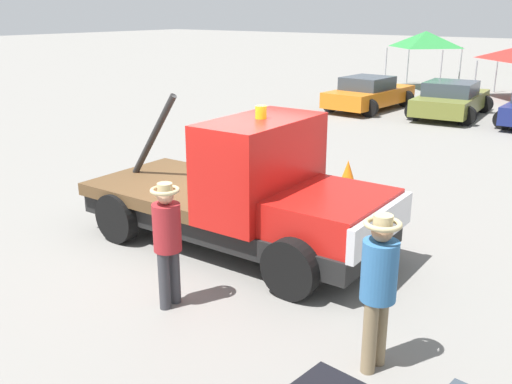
{
  "coord_description": "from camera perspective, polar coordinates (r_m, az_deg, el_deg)",
  "views": [
    {
      "loc": [
        5.84,
        -7.1,
        3.91
      ],
      "look_at": [
        0.5,
        0.0,
        1.05
      ],
      "focal_mm": 40.0,
      "sensor_mm": 36.0,
      "label": 1
    }
  ],
  "objects": [
    {
      "name": "person_near_truck",
      "position": [
        6.4,
        12.17,
        -8.67
      ],
      "size": [
        0.41,
        0.41,
        1.85
      ],
      "rotation": [
        0.0,
        0.0,
        6.19
      ],
      "color": "#847051",
      "rests_on": "ground"
    },
    {
      "name": "traffic_cone",
      "position": [
        13.53,
        9.17,
        1.93
      ],
      "size": [
        0.4,
        0.4,
        0.55
      ],
      "color": "black",
      "rests_on": "ground"
    },
    {
      "name": "person_at_hood",
      "position": [
        7.69,
        -8.87,
        -4.29
      ],
      "size": [
        0.39,
        0.39,
        1.76
      ],
      "rotation": [
        0.0,
        0.0,
        3.19
      ],
      "color": "#38383D",
      "rests_on": "ground"
    },
    {
      "name": "parked_car_olive",
      "position": [
        23.01,
        18.9,
        8.74
      ],
      "size": [
        2.81,
        4.66,
        1.34
      ],
      "rotation": [
        0.0,
        0.0,
        1.66
      ],
      "color": "olive",
      "rests_on": "ground"
    },
    {
      "name": "tow_truck",
      "position": [
        9.46,
        -0.75,
        -0.33
      ],
      "size": [
        5.47,
        2.49,
        2.51
      ],
      "rotation": [
        0.0,
        0.0,
        0.03
      ],
      "color": "black",
      "rests_on": "ground"
    },
    {
      "name": "ground_plane",
      "position": [
        9.99,
        -2.3,
        -5.21
      ],
      "size": [
        160.0,
        160.0,
        0.0
      ],
      "primitive_type": "plane",
      "color": "gray"
    },
    {
      "name": "canopy_tent_green",
      "position": [
        31.1,
        16.61,
        14.42
      ],
      "size": [
        2.92,
        2.92,
        2.85
      ],
      "color": "#9E9EA3",
      "rests_on": "ground"
    },
    {
      "name": "parked_car_orange",
      "position": [
        23.82,
        11.23,
        9.63
      ],
      "size": [
        2.58,
        4.58,
        1.34
      ],
      "rotation": [
        0.0,
        0.0,
        1.52
      ],
      "color": "orange",
      "rests_on": "ground"
    }
  ]
}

